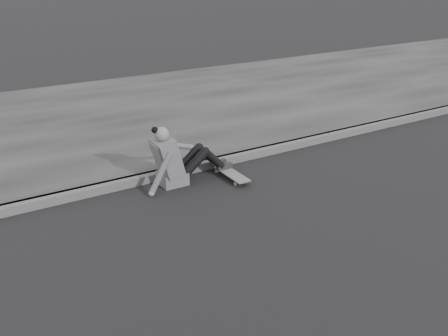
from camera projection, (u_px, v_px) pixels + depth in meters
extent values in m
plane|color=black|center=(427.00, 207.00, 6.38)|extent=(80.00, 80.00, 0.00)
cube|color=#545454|center=(299.00, 143.00, 8.39)|extent=(24.00, 0.16, 0.12)
cube|color=#333333|center=(210.00, 102.00, 10.77)|extent=(24.00, 6.00, 0.12)
cylinder|color=gray|center=(236.00, 184.00, 6.97)|extent=(0.03, 0.05, 0.05)
cylinder|color=gray|center=(244.00, 181.00, 7.04)|extent=(0.03, 0.05, 0.05)
cylinder|color=gray|center=(217.00, 171.00, 7.38)|extent=(0.03, 0.05, 0.05)
cylinder|color=gray|center=(225.00, 169.00, 7.45)|extent=(0.03, 0.05, 0.05)
cube|color=#313134|center=(240.00, 181.00, 7.00)|extent=(0.16, 0.04, 0.03)
cube|color=#313134|center=(221.00, 168.00, 7.41)|extent=(0.16, 0.04, 0.03)
cube|color=slate|center=(230.00, 173.00, 7.19)|extent=(0.20, 0.78, 0.02)
cube|color=#5B5B5E|center=(173.00, 178.00, 7.00)|extent=(0.36, 0.34, 0.18)
cube|color=#5B5B5E|center=(167.00, 156.00, 6.84)|extent=(0.37, 0.40, 0.57)
cube|color=#5B5B5E|center=(158.00, 150.00, 6.73)|extent=(0.14, 0.30, 0.20)
cylinder|color=gray|center=(163.00, 140.00, 6.72)|extent=(0.09, 0.09, 0.08)
sphere|color=gray|center=(162.00, 134.00, 6.68)|extent=(0.20, 0.20, 0.20)
sphere|color=black|center=(155.00, 130.00, 6.62)|extent=(0.09, 0.09, 0.09)
cylinder|color=black|center=(195.00, 163.00, 7.01)|extent=(0.43, 0.13, 0.39)
cylinder|color=black|center=(189.00, 159.00, 7.15)|extent=(0.43, 0.13, 0.39)
cylinder|color=black|center=(214.00, 159.00, 7.15)|extent=(0.35, 0.11, 0.36)
cylinder|color=black|center=(207.00, 155.00, 7.29)|extent=(0.35, 0.11, 0.36)
sphere|color=black|center=(205.00, 152.00, 7.03)|extent=(0.13, 0.13, 0.13)
sphere|color=black|center=(199.00, 148.00, 7.17)|extent=(0.13, 0.13, 0.13)
cube|color=#282828|center=(225.00, 166.00, 7.30)|extent=(0.24, 0.08, 0.07)
cube|color=#282828|center=(218.00, 162.00, 7.44)|extent=(0.24, 0.08, 0.07)
cylinder|color=#5B5B5E|center=(161.00, 174.00, 6.63)|extent=(0.38, 0.08, 0.58)
sphere|color=gray|center=(152.00, 194.00, 6.65)|extent=(0.08, 0.08, 0.08)
cylinder|color=#5B5B5E|center=(177.00, 146.00, 7.05)|extent=(0.48, 0.08, 0.21)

